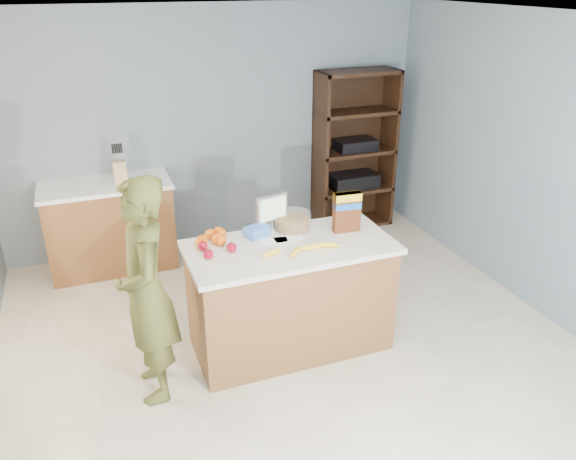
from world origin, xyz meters
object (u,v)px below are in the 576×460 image
object	(u,v)px
shelving_unit	(352,153)
counter_peninsula	(290,300)
person	(146,292)
cereal_box	(347,209)
tv	(272,210)

from	to	relation	value
shelving_unit	counter_peninsula	bearing A→B (deg)	-127.11
shelving_unit	person	xyz separation A→B (m)	(-2.64, -2.21, -0.06)
shelving_unit	cereal_box	size ratio (longest dim) A/B	5.68
counter_peninsula	cereal_box	distance (m)	0.84
cereal_box	counter_peninsula	bearing A→B (deg)	-171.21
shelving_unit	cereal_box	bearing A→B (deg)	-118.06
shelving_unit	person	bearing A→B (deg)	-140.12
counter_peninsula	tv	size ratio (longest dim) A/B	5.53
shelving_unit	cereal_box	xyz separation A→B (m)	(-1.05, -1.97, 0.22)
person	cereal_box	bearing A→B (deg)	98.60
tv	cereal_box	bearing A→B (deg)	-25.60
tv	counter_peninsula	bearing A→B (deg)	-85.00
counter_peninsula	cereal_box	xyz separation A→B (m)	(0.50, 0.08, 0.67)
counter_peninsula	person	bearing A→B (deg)	-171.76
person	tv	world-z (taller)	person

